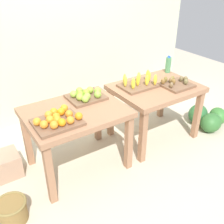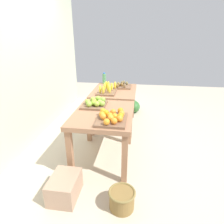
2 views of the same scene
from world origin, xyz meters
name	(u,v)px [view 1 (image 1 of 2)]	position (x,y,z in m)	size (l,w,h in m)	color
ground_plane	(118,149)	(0.00, 0.00, 0.00)	(8.00, 8.00, 0.00)	#C0B39C
back_wall	(64,11)	(0.00, 1.35, 1.50)	(4.40, 0.12, 3.00)	beige
display_table_left	(76,119)	(-0.56, 0.00, 0.63)	(1.04, 0.80, 0.74)	#996B4C
display_table_right	(155,94)	(0.56, 0.00, 0.63)	(1.04, 0.80, 0.74)	#996B4C
orange_bin	(58,120)	(-0.81, -0.15, 0.78)	(0.47, 0.36, 0.11)	brown
apple_bin	(86,95)	(-0.34, 0.16, 0.78)	(0.40, 0.35, 0.11)	brown
banana_crate	(139,83)	(0.36, 0.10, 0.79)	(0.44, 0.32, 0.17)	brown
kiwi_bin	(176,84)	(0.77, -0.13, 0.77)	(0.37, 0.32, 0.10)	brown
water_bottle	(168,65)	(1.02, 0.28, 0.85)	(0.07, 0.07, 0.23)	#4C8C59
watermelon_pile	(207,117)	(1.39, -0.24, 0.13)	(0.63, 0.62, 0.27)	#367431
wicker_basket	(12,211)	(-1.41, -0.35, 0.12)	(0.29, 0.29, 0.22)	olive
cardboard_produce_box	(1,166)	(-1.35, 0.30, 0.13)	(0.40, 0.30, 0.27)	tan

